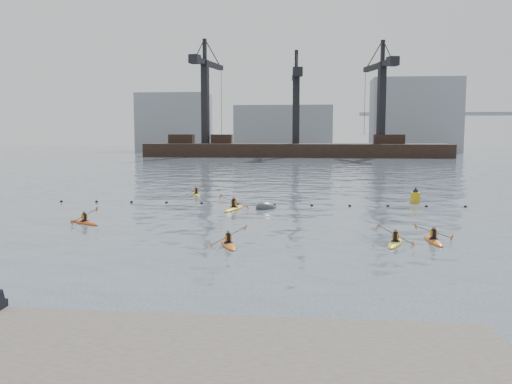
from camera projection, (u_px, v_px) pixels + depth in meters
ground at (210, 280)px, 21.61m from camera, size 400.00×400.00×0.00m
quay at (139, 383)px, 12.71m from camera, size 18.00×7.12×1.77m
float_line at (256, 204)px, 43.93m from camera, size 33.24×0.73×0.24m
barge_pier at (295, 149)px, 130.16m from camera, size 72.00×19.30×29.50m
skyline at (307, 121)px, 168.91m from camera, size 141.00×28.00×22.00m
kayaker_0 at (228, 244)px, 28.09m from camera, size 1.94×2.91×1.16m
kayaker_1 at (395, 242)px, 28.42m from camera, size 1.98×2.96×1.16m
kayaker_2 at (85, 222)px, 34.89m from camera, size 2.72×2.12×1.08m
kayaker_3 at (234, 208)px, 41.16m from camera, size 2.38×3.58×1.29m
kayaker_4 at (433, 240)px, 29.05m from camera, size 2.09×3.07×1.09m
kayaker_5 at (196, 194)px, 50.42m from camera, size 1.97×2.96×1.18m
mooring_buoy at (266, 208)px, 41.73m from camera, size 2.32×2.38×1.39m
nav_buoy at (415, 197)px, 45.33m from camera, size 0.80×0.80×1.45m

